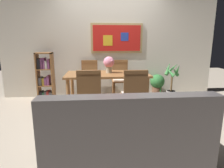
% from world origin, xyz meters
% --- Properties ---
extents(ground_plane, '(12.00, 12.00, 0.00)m').
position_xyz_m(ground_plane, '(0.00, 0.00, 0.00)').
color(ground_plane, tan).
extents(wall_back_with_painting, '(5.20, 0.14, 2.60)m').
position_xyz_m(wall_back_with_painting, '(0.00, 1.39, 1.30)').
color(wall_back_with_painting, silver).
rests_on(wall_back_with_painting, ground_plane).
extents(dining_table, '(1.64, 0.82, 0.72)m').
position_xyz_m(dining_table, '(-0.15, 0.40, 0.63)').
color(dining_table, brown).
rests_on(dining_table, ground_plane).
extents(dining_chair_far_left, '(0.40, 0.41, 0.91)m').
position_xyz_m(dining_chair_far_left, '(-0.52, 1.12, 0.54)').
color(dining_chair_far_left, brown).
rests_on(dining_chair_far_left, ground_plane).
extents(dining_chair_near_left, '(0.40, 0.41, 0.91)m').
position_xyz_m(dining_chair_near_left, '(-0.49, -0.31, 0.54)').
color(dining_chair_near_left, brown).
rests_on(dining_chair_near_left, ground_plane).
extents(dining_chair_near_right, '(0.40, 0.41, 0.91)m').
position_xyz_m(dining_chair_near_right, '(0.25, -0.36, 0.54)').
color(dining_chair_near_right, brown).
rests_on(dining_chair_near_right, ground_plane).
extents(dining_chair_far_right, '(0.40, 0.41, 0.91)m').
position_xyz_m(dining_chair_far_right, '(0.22, 1.11, 0.54)').
color(dining_chair_far_right, brown).
rests_on(dining_chair_far_right, ground_plane).
extents(leather_couch, '(1.80, 0.84, 0.84)m').
position_xyz_m(leather_couch, '(-0.06, -1.39, 0.31)').
color(leather_couch, '#514C4C').
rests_on(leather_couch, ground_plane).
extents(bookshelf, '(0.36, 0.28, 1.11)m').
position_xyz_m(bookshelf, '(-1.51, 1.02, 0.53)').
color(bookshelf, brown).
rests_on(bookshelf, ground_plane).
extents(potted_ivy, '(0.35, 0.35, 0.59)m').
position_xyz_m(potted_ivy, '(1.15, 1.14, 0.32)').
color(potted_ivy, brown).
rests_on(potted_ivy, ground_plane).
extents(potted_palm, '(0.40, 0.42, 0.90)m').
position_xyz_m(potted_palm, '(1.33, 0.70, 0.39)').
color(potted_palm, '#B2ADA3').
rests_on(potted_palm, ground_plane).
extents(flower_vase, '(0.22, 0.22, 0.33)m').
position_xyz_m(flower_vase, '(-0.11, 0.45, 0.92)').
color(flower_vase, tan).
rests_on(flower_vase, dining_table).
extents(tv_remote, '(0.11, 0.16, 0.02)m').
position_xyz_m(tv_remote, '(0.36, 0.28, 0.73)').
color(tv_remote, black).
rests_on(tv_remote, dining_table).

